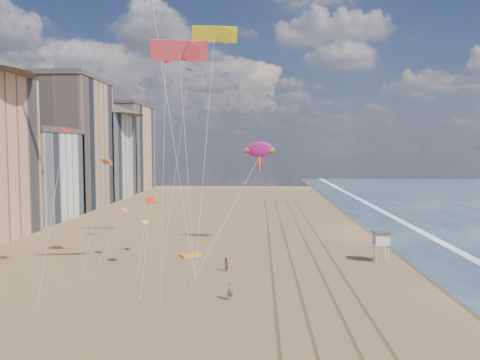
# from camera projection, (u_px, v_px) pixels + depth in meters

# --- Properties ---
(ground) EXTENTS (260.00, 260.00, 0.00)m
(ground) POSITION_uv_depth(u_px,v_px,m) (298.00, 351.00, 30.93)
(ground) COLOR brown
(ground) RESTS_ON ground
(wet_sand) EXTENTS (260.00, 260.00, 0.00)m
(wet_sand) POSITION_uv_depth(u_px,v_px,m) (403.00, 237.00, 69.98)
(wet_sand) COLOR #42301E
(wet_sand) RESTS_ON ground
(foam) EXTENTS (260.00, 260.00, 0.00)m
(foam) POSITION_uv_depth(u_px,v_px,m) (432.00, 237.00, 69.80)
(foam) COLOR white
(foam) RESTS_ON ground
(tracks) EXTENTS (7.68, 120.00, 0.01)m
(tracks) POSITION_uv_depth(u_px,v_px,m) (299.00, 251.00, 60.72)
(tracks) COLOR brown
(tracks) RESTS_ON ground
(buildings) EXTENTS (34.72, 131.35, 29.00)m
(buildings) POSITION_uv_depth(u_px,v_px,m) (53.00, 147.00, 97.29)
(buildings) COLOR #C6B284
(buildings) RESTS_ON ground
(lifeguard_stand) EXTENTS (1.98, 1.98, 3.58)m
(lifeguard_stand) POSITION_uv_depth(u_px,v_px,m) (381.00, 239.00, 54.77)
(lifeguard_stand) COLOR silver
(lifeguard_stand) RESTS_ON ground
(grounded_kite) EXTENTS (2.91, 2.60, 0.28)m
(grounded_kite) POSITION_uv_depth(u_px,v_px,m) (191.00, 255.00, 57.68)
(grounded_kite) COLOR orange
(grounded_kite) RESTS_ON ground
(show_kite) EXTENTS (5.37, 10.24, 24.03)m
(show_kite) POSITION_uv_depth(u_px,v_px,m) (260.00, 150.00, 63.72)
(show_kite) COLOR #991765
(show_kite) RESTS_ON ground
(kite_flyer_a) EXTENTS (0.71, 0.59, 1.65)m
(kite_flyer_a) POSITION_uv_depth(u_px,v_px,m) (230.00, 291.00, 41.20)
(kite_flyer_a) COLOR slate
(kite_flyer_a) RESTS_ON ground
(kite_flyer_b) EXTENTS (0.88, 0.91, 1.48)m
(kite_flyer_b) POSITION_uv_depth(u_px,v_px,m) (226.00, 264.00, 50.75)
(kite_flyer_b) COLOR #8D5048
(kite_flyer_b) RESTS_ON ground
(small_kites) EXTENTS (12.77, 13.32, 20.26)m
(small_kites) POSITION_uv_depth(u_px,v_px,m) (138.00, 138.00, 53.02)
(small_kites) COLOR yellow
(small_kites) RESTS_ON ground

